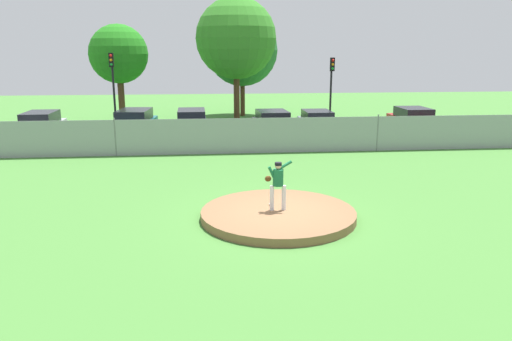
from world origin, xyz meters
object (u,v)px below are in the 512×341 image
Objects in this scene: parked_car_silver at (41,127)px; parked_car_teal at (135,125)px; traffic_light_far at (332,79)px; traffic_light_near at (113,78)px; parked_car_red at (413,122)px; parked_car_charcoal at (272,125)px; parked_car_slate at (317,124)px; parked_car_navy at (192,124)px; baseball at (270,204)px; pitcher_youth at (278,181)px.

parked_car_silver is 5.27m from parked_car_teal.
parked_car_silver is 1.02× the size of traffic_light_far.
parked_car_teal is at bearing -64.93° from traffic_light_near.
parked_car_red is 8.81m from parked_car_charcoal.
traffic_light_near is (-12.53, 3.93, 2.61)m from parked_car_slate.
parked_car_slate is 2.79m from parked_car_charcoal.
parked_car_teal is at bearing -174.77° from parked_car_navy.
parked_car_teal reaches higher than baseball.
traffic_light_near reaches higher than parked_car_navy.
parked_car_slate is (-6.03, -0.13, -0.05)m from parked_car_red.
parked_car_teal reaches higher than parked_car_slate.
parked_car_silver is 1.16× the size of parked_car_slate.
parked_car_teal is (-16.80, 0.03, 0.04)m from parked_car_red.
traffic_light_near is at bearing 113.77° from baseball.
parked_car_teal is at bearing 179.90° from parked_car_red.
baseball is 19.82m from traffic_light_near.
parked_car_charcoal is at bearing -4.12° from parked_car_teal.
traffic_light_near reaches higher than baseball.
baseball is 18.22m from parked_car_silver.
pitcher_youth is 15.15m from parked_car_slate.
traffic_light_far is at bearing 71.28° from pitcher_youth.
pitcher_youth is 15.93m from parked_car_teal.
pitcher_youth is 0.34× the size of parked_car_navy.
pitcher_youth is 20.20m from traffic_light_near.
parked_car_teal is at bearing 179.15° from parked_car_slate.
parked_car_teal is (-10.77, 0.16, 0.08)m from parked_car_slate.
parked_car_teal is at bearing -161.49° from traffic_light_far.
traffic_light_near is at bearing 162.59° from parked_car_slate.
parked_car_navy is 0.99× the size of parked_car_silver.
parked_car_red is 1.05× the size of parked_car_slate.
pitcher_youth is at bearing -78.61° from parked_car_navy.
baseball is at bearing 109.10° from pitcher_youth.
parked_car_slate is (7.48, -0.46, -0.05)m from parked_car_navy.
pitcher_youth is at bearing -108.72° from traffic_light_far.
parked_car_charcoal is 7.14m from traffic_light_far.
parked_car_teal is (-3.29, -0.30, 0.03)m from parked_car_navy.
parked_car_red is at bearing -1.40° from parked_car_navy.
baseball is at bearing -66.23° from traffic_light_near.
parked_car_red is at bearing 54.27° from pitcher_youth.
parked_car_red is 0.90× the size of parked_car_silver.
traffic_light_far is at bearing 70.36° from baseball.
traffic_light_near is at bearing -178.10° from traffic_light_far.
parked_car_charcoal is at bearing -10.53° from parked_car_navy.
parked_car_charcoal reaches higher than baseball.
parked_car_slate is (4.47, 14.47, -0.43)m from pitcher_youth.
parked_car_silver is at bearing 128.75° from baseball.
pitcher_youth reaches higher than parked_car_slate.
traffic_light_far is (4.69, 4.83, 2.38)m from parked_car_charcoal.
parked_car_navy reaches higher than parked_car_red.
traffic_light_near is 1.07× the size of traffic_light_far.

